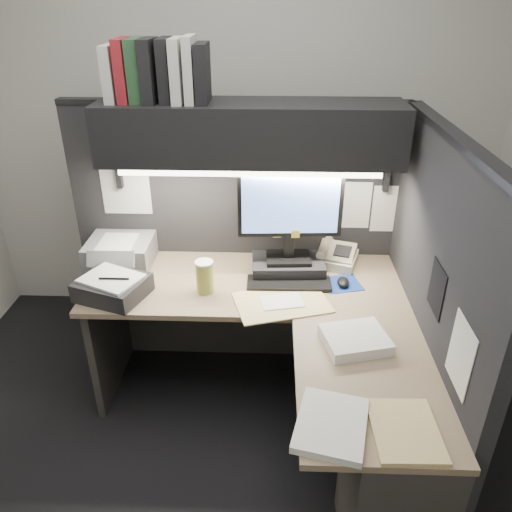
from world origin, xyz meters
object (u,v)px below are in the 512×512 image
printer (121,252)px  coffee_cup (205,277)px  keyboard (289,283)px  telephone (336,256)px  desk (308,396)px  notebook_stack (113,287)px  overhead_shelf (250,132)px  monitor (289,234)px

printer → coffee_cup: bearing=-29.4°
keyboard → telephone: (0.28, 0.25, 0.04)m
telephone → printer: size_ratio=0.65×
keyboard → desk: bearing=-81.7°
desk → keyboard: keyboard is taller
coffee_cup → printer: coffee_cup is taller
coffee_cup → printer: bearing=150.8°
keyboard → printer: size_ratio=1.24×
telephone → printer: printer is taller
coffee_cup → printer: size_ratio=0.46×
keyboard → notebook_stack: bearing=-172.4°
desk → overhead_shelf: (-0.30, 0.75, 1.06)m
overhead_shelf → monitor: bearing=-20.5°
desk → notebook_stack: bearing=158.5°
printer → notebook_stack: (0.05, -0.35, -0.02)m
overhead_shelf → coffee_cup: 0.78m
coffee_cup → keyboard: bearing=9.8°
notebook_stack → telephone: bearing=18.2°
monitor → overhead_shelf: bearing=156.3°
monitor → keyboard: size_ratio=1.33×
overhead_shelf → telephone: (0.49, 0.03, -0.72)m
overhead_shelf → printer: (-0.75, -0.00, -0.70)m
keyboard → printer: 1.00m
overhead_shelf → telephone: size_ratio=6.59×
overhead_shelf → keyboard: overhead_shelf is taller
keyboard → overhead_shelf: bearing=133.3°
notebook_stack → desk: bearing=-21.5°
monitor → coffee_cup: size_ratio=3.59×
keyboard → coffee_cup: coffee_cup is taller
desk → telephone: size_ratio=7.23×
telephone → monitor: bearing=-140.1°
overhead_shelf → printer: size_ratio=4.26×
overhead_shelf → coffee_cup: overhead_shelf is taller
keyboard → coffee_cup: size_ratio=2.70×
desk → notebook_stack: notebook_stack is taller
monitor → notebook_stack: size_ratio=1.82×
telephone → notebook_stack: (-1.19, -0.39, 0.00)m
keyboard → telephone: 0.38m
monitor → telephone: (0.28, 0.11, -0.19)m
telephone → coffee_cup: bearing=-137.6°
monitor → coffee_cup: bearing=-157.0°
coffee_cup → monitor: bearing=26.2°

